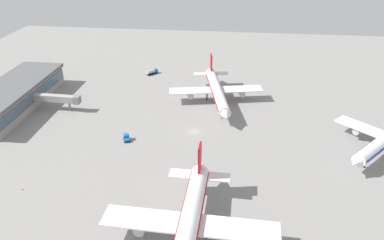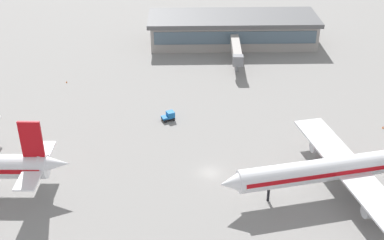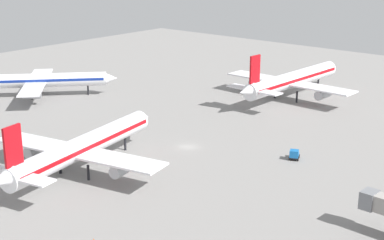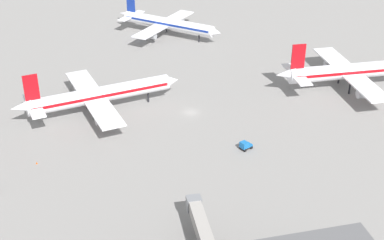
# 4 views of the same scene
# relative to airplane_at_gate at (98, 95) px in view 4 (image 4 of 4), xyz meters

# --- Properties ---
(ground) EXTENTS (288.00, 288.00, 0.00)m
(ground) POSITION_rel_airplane_at_gate_xyz_m (26.17, -6.71, -5.61)
(ground) COLOR gray
(airplane_at_gate) EXTENTS (50.36, 40.92, 15.43)m
(airplane_at_gate) POSITION_rel_airplane_at_gate_xyz_m (0.00, 0.00, 0.00)
(airplane_at_gate) COLOR white
(airplane_at_gate) RESTS_ON ground
(airplane_taxiing) EXTENTS (53.70, 43.00, 16.35)m
(airplane_taxiing) POSITION_rel_airplane_at_gate_xyz_m (81.17, -2.04, 0.34)
(airplane_taxiing) COLOR white
(airplane_taxiing) RESTS_ON ground
(airplane_distant) EXTENTS (38.07, 36.03, 14.37)m
(airplane_distant) POSITION_rel_airplane_at_gate_xyz_m (32.30, 59.43, -0.39)
(airplane_distant) COLOR white
(airplane_distant) RESTS_ON ground
(baggage_tug) EXTENTS (3.70, 3.27, 2.30)m
(baggage_tug) POSITION_rel_airplane_at_gate_xyz_m (35.41, -30.18, -4.45)
(baggage_tug) COLOR black
(baggage_tug) RESTS_ON ground
(jet_bridge) EXTENTS (3.64, 20.11, 6.74)m
(jet_bridge) POSITION_rel_airplane_at_gate_xyz_m (14.87, -64.56, -0.47)
(jet_bridge) COLOR #9E9993
(jet_bridge) RESTS_ON ground
(safety_cone_near_gate) EXTENTS (0.44, 0.44, 0.60)m
(safety_cone_near_gate) POSITION_rel_airplane_at_gate_xyz_m (-18.02, -24.63, -5.31)
(safety_cone_near_gate) COLOR #EA590C
(safety_cone_near_gate) RESTS_ON ground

